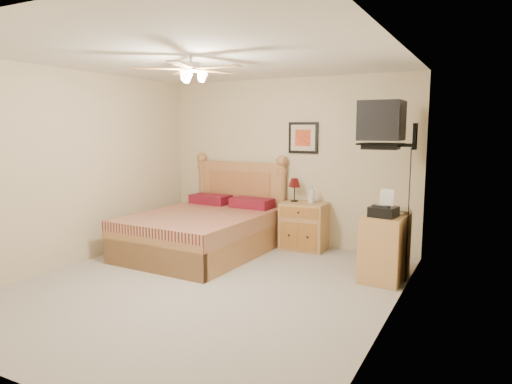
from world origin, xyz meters
TOP-DOWN VIEW (x-y plane):
  - floor at (0.00, 0.00)m, footprint 4.50×4.50m
  - ceiling at (0.00, 0.00)m, footprint 4.00×4.50m
  - wall_back at (0.00, 2.25)m, footprint 4.00×0.04m
  - wall_front at (0.00, -2.25)m, footprint 4.00×0.04m
  - wall_left at (-2.00, 0.00)m, footprint 0.04×4.50m
  - wall_right at (2.00, 0.00)m, footprint 0.04×4.50m
  - bed at (-0.81, 1.12)m, footprint 1.68×2.16m
  - nightstand at (0.39, 2.00)m, footprint 0.66×0.51m
  - table_lamp at (0.21, 2.05)m, footprint 0.19×0.19m
  - lotion_bottle at (0.50, 2.01)m, footprint 0.13×0.13m
  - framed_picture at (0.27, 2.23)m, footprint 0.46×0.04m
  - dresser at (1.73, 1.16)m, footprint 0.49×0.67m
  - fax_machine at (1.72, 1.06)m, footprint 0.32×0.34m
  - magazine_lower at (1.74, 1.36)m, footprint 0.23×0.29m
  - magazine_upper at (1.77, 1.39)m, footprint 0.27×0.32m
  - wall_tv at (1.75, 1.34)m, footprint 0.56×0.46m
  - ceiling_fan at (0.00, -0.20)m, footprint 1.14×1.14m

SIDE VIEW (x-z plane):
  - floor at x=0.00m, z-range 0.00..0.00m
  - nightstand at x=0.39m, z-range 0.00..0.69m
  - dresser at x=1.73m, z-range 0.00..0.77m
  - bed at x=-0.81m, z-range 0.00..1.36m
  - magazine_lower at x=1.74m, z-range 0.77..0.79m
  - magazine_upper at x=1.77m, z-range 0.79..0.81m
  - lotion_bottle at x=0.50m, z-range 0.69..0.94m
  - table_lamp at x=0.21m, z-range 0.69..1.03m
  - fax_machine at x=1.72m, z-range 0.77..1.07m
  - wall_back at x=0.00m, z-range 0.00..2.50m
  - wall_front at x=0.00m, z-range 0.00..2.50m
  - wall_left at x=-2.00m, z-range 0.00..2.50m
  - wall_right at x=2.00m, z-range 0.00..2.50m
  - framed_picture at x=0.27m, z-range 1.39..1.85m
  - wall_tv at x=1.75m, z-range 1.52..2.10m
  - ceiling_fan at x=0.00m, z-range 2.22..2.50m
  - ceiling at x=0.00m, z-range 2.48..2.52m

